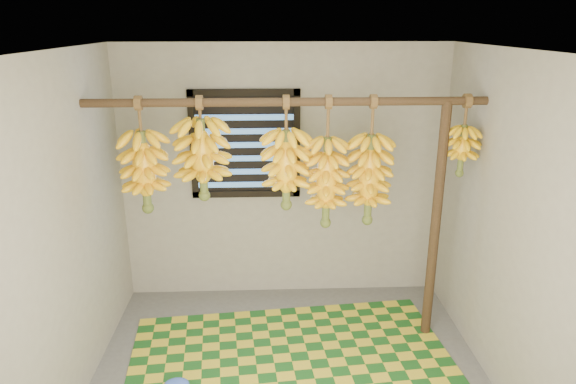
{
  "coord_description": "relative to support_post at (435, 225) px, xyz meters",
  "views": [
    {
      "loc": [
        -0.16,
        -3.09,
        2.56
      ],
      "look_at": [
        0.0,
        0.55,
        1.35
      ],
      "focal_mm": 32.0,
      "sensor_mm": 36.0,
      "label": 1
    }
  ],
  "objects": [
    {
      "name": "ceiling",
      "position": [
        -1.2,
        -0.7,
        1.4
      ],
      "size": [
        3.0,
        3.0,
        0.01
      ],
      "primitive_type": "cube",
      "color": "silver",
      "rests_on": "wall_back"
    },
    {
      "name": "wall_back",
      "position": [
        -1.2,
        0.8,
        0.2
      ],
      "size": [
        3.0,
        0.01,
        2.4
      ],
      "primitive_type": "cube",
      "color": "gray",
      "rests_on": "floor"
    },
    {
      "name": "wall_left",
      "position": [
        -2.71,
        -0.7,
        0.2
      ],
      "size": [
        0.01,
        3.0,
        2.4
      ],
      "primitive_type": "cube",
      "color": "gray",
      "rests_on": "floor"
    },
    {
      "name": "wall_right",
      "position": [
        0.3,
        -0.7,
        0.2
      ],
      "size": [
        0.01,
        3.0,
        2.4
      ],
      "primitive_type": "cube",
      "color": "gray",
      "rests_on": "floor"
    },
    {
      "name": "window",
      "position": [
        -1.55,
        0.78,
        0.5
      ],
      "size": [
        1.0,
        0.04,
        1.0
      ],
      "color": "black",
      "rests_on": "wall_back"
    },
    {
      "name": "hanging_pole",
      "position": [
        -1.2,
        0.0,
        1.0
      ],
      "size": [
        3.0,
        0.06,
        0.06
      ],
      "primitive_type": "cylinder",
      "rotation": [
        0.0,
        1.57,
        0.0
      ],
      "color": "#422C1B",
      "rests_on": "wall_left"
    },
    {
      "name": "support_post",
      "position": [
        0.0,
        0.0,
        0.0
      ],
      "size": [
        0.08,
        0.08,
        2.0
      ],
      "primitive_type": "cylinder",
      "color": "#422C1B",
      "rests_on": "floor"
    },
    {
      "name": "woven_mat",
      "position": [
        -1.16,
        -0.6,
        -0.99
      ],
      "size": [
        2.72,
        2.26,
        0.01
      ],
      "primitive_type": "cube",
      "rotation": [
        0.0,
        0.0,
        0.09
      ],
      "color": "#174F1A",
      "rests_on": "floor"
    },
    {
      "name": "banana_bunch_a",
      "position": [
        -2.29,
        -0.0,
        0.48
      ],
      "size": [
        0.33,
        0.33,
        0.88
      ],
      "color": "brown",
      "rests_on": "hanging_pole"
    },
    {
      "name": "banana_bunch_b",
      "position": [
        -1.84,
        0.0,
        0.57
      ],
      "size": [
        0.41,
        0.41,
        0.79
      ],
      "color": "brown",
      "rests_on": "hanging_pole"
    },
    {
      "name": "banana_bunch_c",
      "position": [
        -1.21,
        0.0,
        0.48
      ],
      "size": [
        0.35,
        0.35,
        0.88
      ],
      "color": "brown",
      "rests_on": "hanging_pole"
    },
    {
      "name": "banana_bunch_d",
      "position": [
        -0.89,
        0.0,
        0.38
      ],
      "size": [
        0.31,
        0.31,
        1.03
      ],
      "color": "brown",
      "rests_on": "hanging_pole"
    },
    {
      "name": "banana_bunch_e",
      "position": [
        -0.56,
        0.0,
        0.39
      ],
      "size": [
        0.34,
        0.34,
        1.01
      ],
      "color": "brown",
      "rests_on": "hanging_pole"
    },
    {
      "name": "banana_bunch_f",
      "position": [
        0.15,
        -0.0,
        0.62
      ],
      "size": [
        0.27,
        0.27,
        0.63
      ],
      "color": "brown",
      "rests_on": "hanging_pole"
    }
  ]
}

